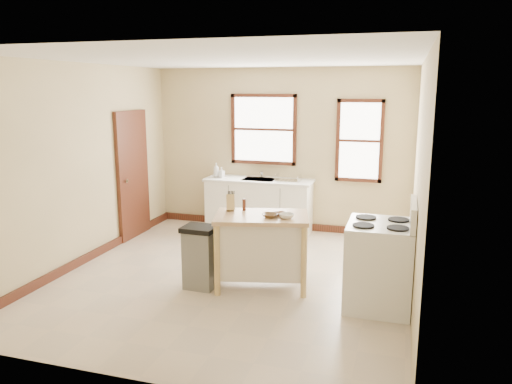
# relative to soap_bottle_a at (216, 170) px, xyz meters

# --- Properties ---
(floor) EXTENTS (5.00, 5.00, 0.00)m
(floor) POSITION_rel_soap_bottle_a_xyz_m (1.07, -2.17, -1.05)
(floor) COLOR beige
(floor) RESTS_ON ground
(ceiling) EXTENTS (5.00, 5.00, 0.00)m
(ceiling) POSITION_rel_soap_bottle_a_xyz_m (1.07, -2.17, 1.75)
(ceiling) COLOR white
(ceiling) RESTS_ON ground
(wall_back) EXTENTS (4.50, 0.04, 2.80)m
(wall_back) POSITION_rel_soap_bottle_a_xyz_m (1.07, 0.33, 0.35)
(wall_back) COLOR beige
(wall_back) RESTS_ON ground
(wall_left) EXTENTS (0.04, 5.00, 2.80)m
(wall_left) POSITION_rel_soap_bottle_a_xyz_m (-1.18, -2.17, 0.35)
(wall_left) COLOR beige
(wall_left) RESTS_ON ground
(wall_right) EXTENTS (0.04, 5.00, 2.80)m
(wall_right) POSITION_rel_soap_bottle_a_xyz_m (3.32, -2.17, 0.35)
(wall_right) COLOR beige
(wall_right) RESTS_ON ground
(window_main) EXTENTS (1.17, 0.06, 1.22)m
(window_main) POSITION_rel_soap_bottle_a_xyz_m (0.77, 0.31, 0.70)
(window_main) COLOR black
(window_main) RESTS_ON wall_back
(window_side) EXTENTS (0.77, 0.06, 1.37)m
(window_side) POSITION_rel_soap_bottle_a_xyz_m (2.42, 0.31, 0.55)
(window_side) COLOR black
(window_side) RESTS_ON wall_back
(door_left) EXTENTS (0.06, 0.90, 2.10)m
(door_left) POSITION_rel_soap_bottle_a_xyz_m (-1.14, -0.87, 0.00)
(door_left) COLOR black
(door_left) RESTS_ON ground
(baseboard_back) EXTENTS (4.50, 0.04, 0.12)m
(baseboard_back) POSITION_rel_soap_bottle_a_xyz_m (1.07, 0.30, -0.99)
(baseboard_back) COLOR black
(baseboard_back) RESTS_ON ground
(baseboard_left) EXTENTS (0.04, 5.00, 0.12)m
(baseboard_left) POSITION_rel_soap_bottle_a_xyz_m (-1.15, -2.17, -0.99)
(baseboard_left) COLOR black
(baseboard_left) RESTS_ON ground
(sink_counter) EXTENTS (1.86, 0.62, 0.92)m
(sink_counter) POSITION_rel_soap_bottle_a_xyz_m (0.77, 0.03, -0.59)
(sink_counter) COLOR white
(sink_counter) RESTS_ON ground
(faucet) EXTENTS (0.03, 0.03, 0.22)m
(faucet) POSITION_rel_soap_bottle_a_xyz_m (0.77, 0.21, -0.02)
(faucet) COLOR silver
(faucet) RESTS_ON sink_counter
(soap_bottle_a) EXTENTS (0.13, 0.13, 0.25)m
(soap_bottle_a) POSITION_rel_soap_bottle_a_xyz_m (0.00, 0.00, 0.00)
(soap_bottle_a) COLOR #B2B2B2
(soap_bottle_a) RESTS_ON sink_counter
(soap_bottle_b) EXTENTS (0.10, 0.10, 0.18)m
(soap_bottle_b) POSITION_rel_soap_bottle_a_xyz_m (0.11, -0.02, -0.04)
(soap_bottle_b) COLOR #B2B2B2
(soap_bottle_b) RESTS_ON sink_counter
(dish_rack) EXTENTS (0.46, 0.37, 0.10)m
(dish_rack) POSITION_rel_soap_bottle_a_xyz_m (1.30, -0.01, -0.07)
(dish_rack) COLOR silver
(dish_rack) RESTS_ON sink_counter
(kitchen_island) EXTENTS (1.27, 0.97, 0.93)m
(kitchen_island) POSITION_rel_soap_bottle_a_xyz_m (1.51, -2.36, -0.58)
(kitchen_island) COLOR tan
(kitchen_island) RESTS_ON ground
(knife_block) EXTENTS (0.13, 0.13, 0.20)m
(knife_block) POSITION_rel_soap_bottle_a_xyz_m (1.08, -2.27, -0.02)
(knife_block) COLOR tan
(knife_block) RESTS_ON kitchen_island
(pepper_grinder) EXTENTS (0.06, 0.06, 0.15)m
(pepper_grinder) POSITION_rel_soap_bottle_a_xyz_m (1.24, -2.21, -0.04)
(pepper_grinder) COLOR #471F13
(pepper_grinder) RESTS_ON kitchen_island
(bowl_a) EXTENTS (0.20, 0.20, 0.05)m
(bowl_a) POSITION_rel_soap_bottle_a_xyz_m (1.64, -2.44, -0.09)
(bowl_a) COLOR brown
(bowl_a) RESTS_ON kitchen_island
(bowl_b) EXTENTS (0.21, 0.21, 0.04)m
(bowl_b) POSITION_rel_soap_bottle_a_xyz_m (1.74, -2.31, -0.10)
(bowl_b) COLOR brown
(bowl_b) RESTS_ON kitchen_island
(bowl_c) EXTENTS (0.18, 0.18, 0.06)m
(bowl_c) POSITION_rel_soap_bottle_a_xyz_m (1.84, -2.43, -0.09)
(bowl_c) COLOR silver
(bowl_c) RESTS_ON kitchen_island
(trash_bin) EXTENTS (0.42, 0.36, 0.79)m
(trash_bin) POSITION_rel_soap_bottle_a_xyz_m (0.79, -2.62, -0.65)
(trash_bin) COLOR slate
(trash_bin) RESTS_ON ground
(gas_stove) EXTENTS (0.78, 0.80, 1.25)m
(gas_stove) POSITION_rel_soap_bottle_a_xyz_m (2.95, -2.53, -0.42)
(gas_stove) COLOR white
(gas_stove) RESTS_ON ground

